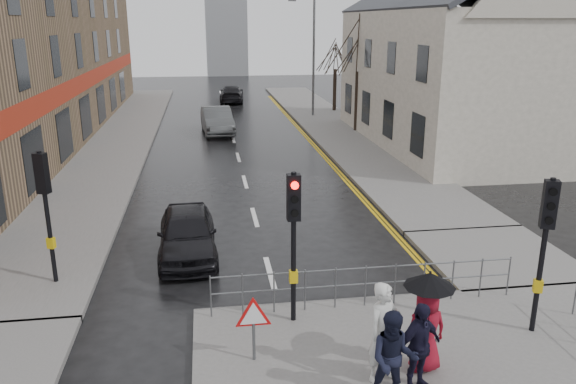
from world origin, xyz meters
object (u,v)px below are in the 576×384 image
object	(u,v)px
pedestrian_with_umbrella	(427,317)
car_mid	(217,120)
pedestrian_a	(383,332)
pedestrian_b	(394,359)
pedestrian_d	(419,347)
car_parked	(187,233)

from	to	relation	value
pedestrian_with_umbrella	car_mid	xyz separation A→B (m)	(-3.21, 24.91, -0.46)
pedestrian_a	car_mid	size ratio (longest dim) A/B	0.40
pedestrian_b	pedestrian_d	size ratio (longest dim) A/B	1.02
pedestrian_a	car_mid	xyz separation A→B (m)	(-2.33, 25.08, -0.32)
pedestrian_b	pedestrian_d	world-z (taller)	pedestrian_b
car_mid	pedestrian_b	bearing A→B (deg)	-89.38
pedestrian_d	car_mid	size ratio (longest dim) A/B	0.36
pedestrian_b	car_parked	bearing A→B (deg)	132.74
pedestrian_a	car_mid	distance (m)	25.19
pedestrian_a	pedestrian_b	distance (m)	0.71
pedestrian_a	pedestrian_with_umbrella	distance (m)	0.91
pedestrian_with_umbrella	pedestrian_d	distance (m)	0.72
car_mid	pedestrian_d	bearing A→B (deg)	-88.06
car_mid	pedestrian_a	bearing A→B (deg)	-89.14
car_mid	pedestrian_with_umbrella	bearing A→B (deg)	-87.10
pedestrian_b	pedestrian_with_umbrella	size ratio (longest dim) A/B	0.87
car_parked	car_mid	size ratio (longest dim) A/B	0.85
pedestrian_a	pedestrian_with_umbrella	world-z (taller)	pedestrian_with_umbrella
pedestrian_a	car_parked	bearing A→B (deg)	88.88
pedestrian_a	car_mid	world-z (taller)	pedestrian_a
pedestrian_with_umbrella	car_mid	distance (m)	25.12
pedestrian_with_umbrella	car_mid	bearing A→B (deg)	97.34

